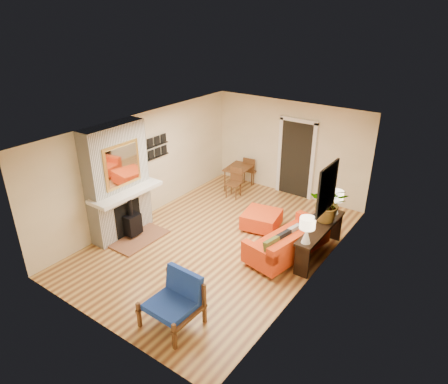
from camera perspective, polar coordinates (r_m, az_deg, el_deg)
The scene contains 10 objects.
room_shell at distance 10.34m, azimuth 10.66°, elevation 4.30°, with size 6.50×6.50×6.50m.
fireplace at distance 9.12m, azimuth -14.77°, elevation 1.01°, with size 1.09×1.68×2.60m.
sofa at distance 8.54m, azimuth 9.45°, elevation -7.07°, with size 1.20×2.09×0.77m.
ottoman at distance 9.53m, azimuth 5.38°, elevation -3.87°, with size 0.95×0.95×0.41m.
blue_chair at distance 6.84m, azimuth -6.85°, elevation -14.71°, with size 0.87×0.85×0.89m.
dining_table at distance 11.40m, azimuth 2.40°, elevation 2.93°, with size 0.77×1.55×0.82m.
console_table at distance 8.53m, azimuth 13.63°, elevation -5.67°, with size 0.34×1.85×0.72m.
lamp_near at distance 7.67m, azimuth 11.79°, elevation -4.96°, with size 0.30×0.30×0.54m.
lamp_far at distance 8.89m, azimuth 15.70°, elevation -1.04°, with size 0.30×0.30×0.54m.
houseplant at distance 8.51m, azimuth 14.74°, elevation -1.50°, with size 0.75×0.65×0.84m, color #1E5919.
Camera 1 is at (4.57, -6.20, 4.84)m, focal length 32.00 mm.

